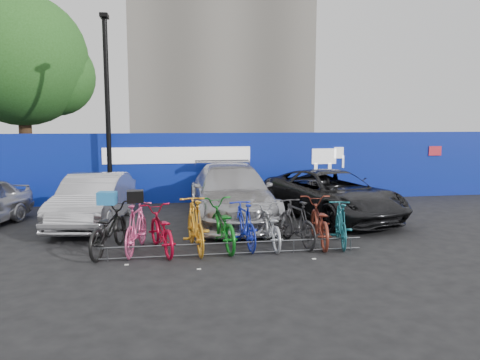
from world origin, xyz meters
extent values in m
plane|color=black|center=(0.00, 0.00, 0.00)|extent=(100.00, 100.00, 0.00)
cube|color=#0A2495|center=(0.00, 6.00, 1.20)|extent=(22.00, 0.15, 2.40)
cube|color=white|center=(-1.00, 5.90, 1.65)|extent=(5.00, 0.02, 0.55)
cube|color=white|center=(4.20, 5.90, 1.55)|extent=(1.20, 0.02, 0.90)
cube|color=red|center=(8.50, 5.90, 1.70)|extent=(0.50, 0.02, 0.35)
cylinder|color=#382314|center=(-7.00, 10.00, 2.00)|extent=(0.50, 0.50, 4.00)
sphere|color=#235219|center=(-7.00, 10.00, 5.20)|extent=(5.20, 5.20, 5.20)
sphere|color=#235219|center=(-5.80, 10.30, 4.60)|extent=(3.20, 3.20, 3.20)
cylinder|color=black|center=(-3.20, 5.40, 3.00)|extent=(0.16, 0.16, 6.00)
cube|color=black|center=(-3.20, 5.40, 6.05)|extent=(0.25, 0.50, 0.12)
cylinder|color=#595B60|center=(0.00, -0.60, 0.28)|extent=(5.60, 0.03, 0.03)
cylinder|color=#595B60|center=(0.00, -0.60, 0.05)|extent=(5.60, 0.03, 0.03)
cylinder|color=#595B60|center=(-2.60, -0.60, 0.14)|extent=(0.03, 0.03, 0.28)
cylinder|color=#595B60|center=(-1.30, -0.60, 0.14)|extent=(0.03, 0.03, 0.28)
cylinder|color=#595B60|center=(0.00, -0.60, 0.14)|extent=(0.03, 0.03, 0.28)
cylinder|color=#595B60|center=(1.30, -0.60, 0.14)|extent=(0.03, 0.03, 0.28)
cylinder|color=#595B60|center=(2.60, -0.60, 0.14)|extent=(0.03, 0.03, 0.28)
imported|color=#B5B4B9|center=(-3.35, 2.86, 0.69)|extent=(2.00, 4.36, 1.38)
imported|color=#B5B5BA|center=(0.43, 2.94, 0.78)|extent=(2.27, 5.41, 1.56)
imported|color=black|center=(3.35, 2.75, 0.69)|extent=(3.59, 5.43, 1.39)
imported|color=black|center=(-2.65, 0.04, 0.53)|extent=(1.19, 2.14, 1.06)
imported|color=#E34D89|center=(-2.05, 0.01, 0.55)|extent=(0.84, 1.89, 1.10)
imported|color=#AC0825|center=(-1.53, -0.09, 0.49)|extent=(1.09, 1.98, 0.99)
imported|color=orange|center=(-0.78, -0.12, 0.59)|extent=(0.75, 2.01, 1.18)
imported|color=#0F6518|center=(-0.19, 0.04, 0.54)|extent=(0.98, 2.12, 1.07)
imported|color=#1626AD|center=(0.32, 0.01, 0.52)|extent=(0.69, 1.78, 1.04)
imported|color=#A8ACB1|center=(0.90, -0.01, 0.46)|extent=(0.65, 1.77, 0.92)
imported|color=#29292B|center=(1.54, 0.02, 0.53)|extent=(0.85, 1.83, 1.06)
imported|color=maroon|center=(2.06, 0.01, 0.53)|extent=(0.97, 2.09, 1.05)
imported|color=#195E69|center=(2.52, -0.18, 0.51)|extent=(0.86, 1.76, 1.02)
cube|color=#2477BE|center=(-2.65, 0.04, 1.20)|extent=(0.42, 0.34, 0.27)
cube|color=black|center=(-2.05, 0.01, 1.22)|extent=(0.36, 0.33, 0.26)
camera|label=1|loc=(-1.37, -10.12, 2.87)|focal=35.00mm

